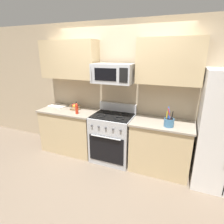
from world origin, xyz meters
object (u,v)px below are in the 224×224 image
range_oven (113,137)px  bottle_hot_sauce (77,108)px  microwave (113,73)px  utensil_crock (169,122)px  cutting_board (58,106)px  fruit_basket (75,107)px

range_oven → bottle_hot_sauce: bottle_hot_sauce is taller
bottle_hot_sauce → microwave: bearing=13.8°
utensil_crock → bottle_hot_sauce: 1.71m
cutting_board → bottle_hot_sauce: bottle_hot_sauce is taller
microwave → utensil_crock: microwave is taller
fruit_basket → cutting_board: (-0.48, 0.06, -0.04)m
range_oven → microwave: microwave is taller
range_oven → microwave: 1.22m
microwave → bottle_hot_sauce: microwave is taller
range_oven → microwave: bearing=90.1°
range_oven → utensil_crock: (1.02, -0.13, 0.51)m
utensil_crock → bottle_hot_sauce: bearing=-179.5°
range_oven → bottle_hot_sauce: 0.89m
bottle_hot_sauce → cutting_board: bearing=156.6°
fruit_basket → bottle_hot_sauce: bearing=-49.7°
range_oven → microwave: size_ratio=1.52×
utensil_crock → cutting_board: (-2.38, 0.28, -0.07)m
cutting_board → bottle_hot_sauce: bearing=-23.4°
utensil_crock → fruit_basket: utensil_crock is taller
range_oven → fruit_basket: bearing=174.0°
range_oven → cutting_board: 1.44m
microwave → cutting_board: size_ratio=1.88×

